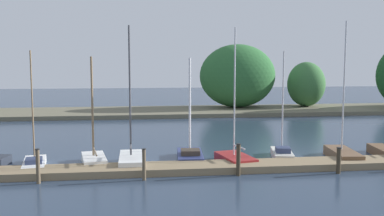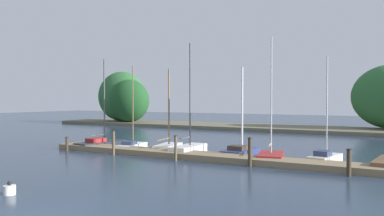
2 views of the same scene
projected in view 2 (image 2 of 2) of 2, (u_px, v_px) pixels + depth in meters
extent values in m
cube|color=#847051|center=(225.00, 158.00, 22.23)|extent=(25.01, 1.80, 0.35)
cube|color=#66604C|center=(311.00, 129.00, 42.85)|extent=(69.16, 8.00, 0.40)
ellipsoid|color=#2D6633|center=(122.00, 96.00, 55.16)|extent=(7.56, 5.07, 7.07)
ellipsoid|color=#1E4C23|center=(129.00, 101.00, 52.80)|extent=(5.83, 4.63, 5.83)
cube|color=#232833|center=(101.00, 144.00, 28.35)|extent=(1.95, 4.07, 0.44)
cube|color=#232833|center=(120.00, 143.00, 29.74)|extent=(0.89, 1.08, 0.38)
cube|color=maroon|center=(96.00, 140.00, 27.96)|extent=(1.19, 1.32, 0.29)
cylinder|color=#4C4C51|center=(104.00, 100.00, 28.51)|extent=(0.10, 0.10, 6.07)
cylinder|color=#4C4C51|center=(98.00, 135.00, 28.11)|extent=(0.27, 1.28, 0.06)
cube|color=white|center=(132.00, 146.00, 27.56)|extent=(1.55, 3.15, 0.35)
cube|color=white|center=(140.00, 145.00, 28.84)|extent=(0.70, 0.84, 0.30)
cube|color=#2D3856|center=(129.00, 143.00, 27.20)|extent=(0.94, 1.02, 0.23)
cylinder|color=#7F6647|center=(133.00, 105.00, 27.70)|extent=(0.08, 0.08, 5.60)
cube|color=white|center=(168.00, 148.00, 26.30)|extent=(1.58, 2.82, 0.49)
cube|color=white|center=(174.00, 146.00, 27.43)|extent=(0.73, 0.76, 0.42)
cylinder|color=#7F6647|center=(169.00, 106.00, 26.42)|extent=(0.11, 0.11, 5.16)
cylinder|color=#7F6647|center=(163.00, 139.00, 25.56)|extent=(0.45, 2.12, 0.08)
cube|color=white|center=(188.00, 150.00, 24.88)|extent=(1.17, 3.16, 0.58)
cube|color=white|center=(199.00, 148.00, 26.13)|extent=(0.64, 0.79, 0.49)
cylinder|color=#4C4C51|center=(190.00, 94.00, 25.00)|extent=(0.10, 0.10, 6.63)
cylinder|color=#4C4C51|center=(186.00, 138.00, 24.56)|extent=(0.09, 1.28, 0.09)
cube|color=navy|center=(240.00, 152.00, 24.25)|extent=(1.57, 3.18, 0.42)
cube|color=navy|center=(250.00, 150.00, 25.41)|extent=(0.79, 0.82, 0.35)
cube|color=#3D3328|center=(238.00, 148.00, 23.91)|extent=(1.07, 1.00, 0.27)
cylinder|color=silver|center=(242.00, 108.00, 24.37)|extent=(0.12, 0.12, 5.17)
cube|color=maroon|center=(271.00, 157.00, 22.20)|extent=(1.89, 2.89, 0.45)
cube|color=maroon|center=(273.00, 155.00, 23.34)|extent=(0.87, 0.81, 0.39)
cylinder|color=#B7B7BC|center=(271.00, 95.00, 22.30)|extent=(0.08, 0.08, 6.71)
cylinder|color=#B7B7BC|center=(270.00, 145.00, 21.78)|extent=(0.37, 1.35, 0.09)
cube|color=silver|center=(325.00, 159.00, 21.59)|extent=(1.56, 2.80, 0.43)
cube|color=silver|center=(333.00, 157.00, 22.49)|extent=(0.69, 0.77, 0.37)
cube|color=#2D3856|center=(323.00, 153.00, 21.34)|extent=(0.92, 0.94, 0.28)
cylinder|color=#B7B7BC|center=(327.00, 106.00, 21.67)|extent=(0.08, 0.08, 5.53)
cylinder|color=#3D3323|center=(67.00, 144.00, 26.50)|extent=(0.18, 0.18, 0.92)
cylinder|color=black|center=(67.00, 137.00, 26.49)|extent=(0.21, 0.21, 0.04)
cylinder|color=brown|center=(113.00, 143.00, 24.55)|extent=(0.18, 0.18, 1.53)
cylinder|color=black|center=(113.00, 131.00, 24.54)|extent=(0.20, 0.20, 0.04)
cylinder|color=brown|center=(176.00, 148.00, 22.26)|extent=(0.17, 0.17, 1.43)
cylinder|color=black|center=(176.00, 136.00, 22.25)|extent=(0.19, 0.19, 0.04)
cylinder|color=#3D3323|center=(250.00, 152.00, 20.33)|extent=(0.20, 0.20, 1.50)
cylinder|color=black|center=(250.00, 138.00, 20.31)|extent=(0.23, 0.23, 0.04)
cylinder|color=#3D3323|center=(349.00, 163.00, 17.78)|extent=(0.21, 0.21, 1.24)
cylinder|color=black|center=(349.00, 149.00, 17.77)|extent=(0.24, 0.24, 0.04)
cylinder|color=white|center=(9.00, 190.00, 14.40)|extent=(0.45, 0.45, 0.35)
sphere|color=black|center=(9.00, 183.00, 14.39)|extent=(0.16, 0.16, 0.16)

